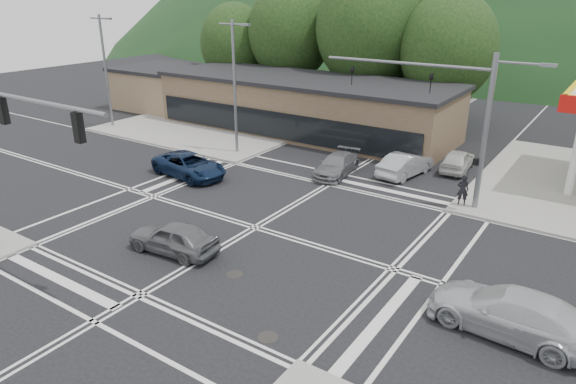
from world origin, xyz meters
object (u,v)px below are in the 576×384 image
Objects in this scene: car_blue_west at (189,165)px; car_queue_a at (405,164)px; car_queue_b at (458,160)px; car_northbound at (337,165)px; car_silver_east at (511,312)px; car_grey_center at (174,237)px; pedestrian at (463,190)px.

car_queue_a is (10.99, 7.56, 0.01)m from car_blue_west.
car_northbound is at bearing 35.72° from car_queue_b.
car_blue_west is at bearing -101.46° from car_silver_east.
car_queue_a is (-8.91, 12.94, -0.07)m from car_silver_east.
car_silver_east is 1.37× the size of car_queue_b.
car_grey_center is (6.45, -7.58, -0.01)m from car_blue_west.
car_northbound is (7.37, 5.38, -0.08)m from car_blue_west.
car_queue_a is at bearing 157.50° from car_grey_center.
car_queue_b is at bearing 153.13° from car_grey_center.
pedestrian is (-4.53, 9.92, 0.17)m from car_silver_east.
car_silver_east is 3.35× the size of pedestrian.
car_blue_west is at bearing -145.40° from car_grey_center.
car_queue_b is (13.37, 10.38, -0.04)m from car_blue_west.
car_queue_b is (-6.53, 15.77, -0.11)m from car_silver_east.
pedestrian is at bearing 137.85° from car_grey_center.
car_grey_center is 0.95× the size of car_queue_a.
car_grey_center is 19.25m from car_queue_b.
car_blue_west is 1.17× the size of car_queue_a.
car_northbound is (-12.53, 10.77, -0.15)m from car_silver_east.
car_queue_a is 1.00× the size of car_northbound.
car_northbound is at bearing -126.99° from car_silver_east.
car_queue_a is at bearing 45.80° from car_queue_b.
pedestrian is (15.37, 4.54, 0.25)m from car_blue_west.
car_grey_center is at bearing 83.06° from car_queue_a.
car_silver_east is at bearing 134.30° from car_queue_a.
car_blue_west is 1.17× the size of car_northbound.
car_blue_west is 9.96m from car_grey_center.
car_queue_a is (4.54, 15.14, 0.01)m from car_grey_center.
car_northbound is (-3.62, -2.18, -0.09)m from car_queue_a.
car_queue_a is at bearing -141.78° from car_silver_east.
car_silver_east is at bearing 93.48° from car_grey_center.
pedestrian reaches higher than car_grey_center.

